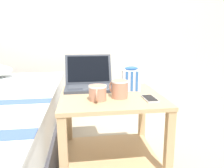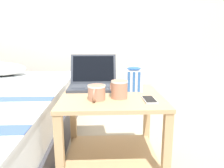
% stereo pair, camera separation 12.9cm
% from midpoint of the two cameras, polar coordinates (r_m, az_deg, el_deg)
% --- Properties ---
extents(back_wall, '(8.00, 0.05, 2.50)m').
position_cam_midpoint_polar(back_wall, '(2.95, -0.10, 19.14)').
color(back_wall, beige).
rests_on(back_wall, ground_plane).
extents(bedside_table, '(0.62, 0.59, 0.55)m').
position_cam_midpoint_polar(bedside_table, '(1.42, 2.58, -10.52)').
color(bedside_table, tan).
rests_on(bedside_table, ground_plane).
extents(laptop, '(0.34, 0.31, 0.22)m').
position_cam_midpoint_polar(laptop, '(1.54, -2.61, 0.73)').
color(laptop, '#333842').
rests_on(laptop, bedside_table).
extents(mug_front_left, '(0.10, 0.13, 0.10)m').
position_cam_midpoint_polar(mug_front_left, '(1.28, 4.76, -1.20)').
color(mug_front_left, tan).
rests_on(mug_front_left, bedside_table).
extents(mug_front_right, '(0.10, 0.14, 0.09)m').
position_cam_midpoint_polar(mug_front_right, '(1.24, -1.09, -2.07)').
color(mug_front_right, tan).
rests_on(mug_front_right, bedside_table).
extents(snack_bag, '(0.13, 0.10, 0.16)m').
position_cam_midpoint_polar(snack_bag, '(1.46, 8.25, 1.05)').
color(snack_bag, white).
rests_on(snack_bag, bedside_table).
extents(cell_phone, '(0.07, 0.15, 0.01)m').
position_cam_midpoint_polar(cell_phone, '(1.27, 12.62, -4.05)').
color(cell_phone, '#B7BABC').
rests_on(cell_phone, bedside_table).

